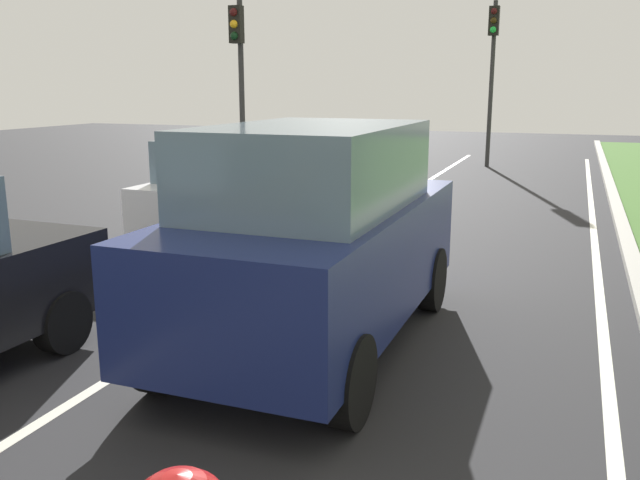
% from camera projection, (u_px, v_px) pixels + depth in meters
% --- Properties ---
extents(ground_plane, '(60.00, 60.00, 0.00)m').
position_uv_depth(ground_plane, '(370.00, 244.00, 11.51)').
color(ground_plane, '#262628').
extents(lane_line_center, '(0.12, 32.00, 0.01)m').
position_uv_depth(lane_line_center, '(332.00, 241.00, 11.75)').
color(lane_line_center, silver).
rests_on(lane_line_center, ground).
extents(lane_line_right_edge, '(0.12, 32.00, 0.01)m').
position_uv_depth(lane_line_right_edge, '(597.00, 263.00, 10.27)').
color(lane_line_right_edge, silver).
rests_on(lane_line_right_edge, ground).
extents(curb_right, '(0.24, 48.00, 0.12)m').
position_uv_depth(curb_right, '(633.00, 262.00, 10.09)').
color(curb_right, '#9E9B93').
rests_on(curb_right, ground).
extents(car_suv_ahead, '(2.00, 4.51, 2.28)m').
position_uv_depth(car_suv_ahead, '(316.00, 236.00, 6.77)').
color(car_suv_ahead, navy).
rests_on(car_suv_ahead, ground).
extents(car_hatchback_far, '(1.77, 3.72, 1.78)m').
position_uv_depth(car_hatchback_far, '(225.00, 190.00, 11.70)').
color(car_hatchback_far, silver).
rests_on(car_hatchback_far, ground).
extents(traffic_light_overhead_left, '(0.32, 0.50, 4.94)m').
position_uv_depth(traffic_light_overhead_left, '(239.00, 60.00, 17.01)').
color(traffic_light_overhead_left, '#2D2D2D').
rests_on(traffic_light_overhead_left, ground).
extents(traffic_light_far_median, '(0.32, 0.50, 5.32)m').
position_uv_depth(traffic_light_far_median, '(492.00, 55.00, 21.75)').
color(traffic_light_far_median, '#2D2D2D').
rests_on(traffic_light_far_median, ground).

